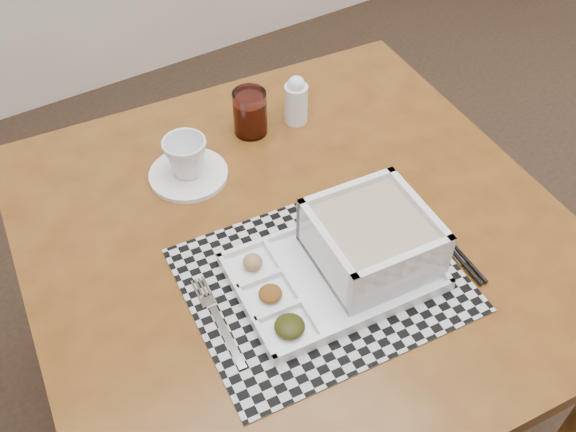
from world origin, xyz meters
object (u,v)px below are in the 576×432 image
object	(u,v)px
serving_tray	(361,249)
cup	(186,157)
juice_glass	(250,114)
creamer_bottle	(296,100)
dining_table	(296,254)

from	to	relation	value
serving_tray	cup	world-z (taller)	serving_tray
juice_glass	creamer_bottle	distance (m)	0.10
juice_glass	dining_table	bearing A→B (deg)	-103.11
serving_tray	juice_glass	distance (m)	0.40
juice_glass	creamer_bottle	world-z (taller)	creamer_bottle
creamer_bottle	juice_glass	bearing A→B (deg)	169.36
juice_glass	creamer_bottle	xyz separation A→B (m)	(0.10, -0.02, 0.01)
dining_table	creamer_bottle	size ratio (longest dim) A/B	9.40
dining_table	juice_glass	world-z (taller)	juice_glass
juice_glass	creamer_bottle	size ratio (longest dim) A/B	0.88
juice_glass	cup	bearing A→B (deg)	-161.74
serving_tray	cup	bearing A→B (deg)	112.66
dining_table	creamer_bottle	distance (m)	0.33
cup	creamer_bottle	distance (m)	0.27
serving_tray	juice_glass	xyz separation A→B (m)	(0.02, 0.40, 0.00)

